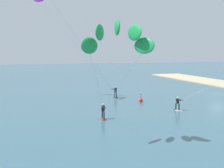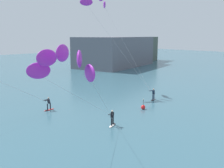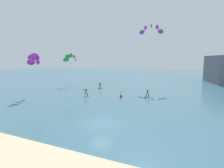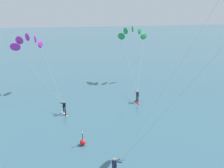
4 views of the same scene
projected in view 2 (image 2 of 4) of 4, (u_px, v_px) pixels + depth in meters
name	position (u px, v px, depth m)	size (l,w,h in m)	color
kitesurfer_nearshore	(98.00, 2.00, 41.18)	(6.02, 12.18, 16.24)	#333338
kitesurfer_mid_water	(66.00, 67.00, 16.89)	(11.20, 7.60, 8.72)	white
marker_buoy	(143.00, 107.00, 33.04)	(0.56, 0.56, 1.38)	red
distant_headland	(121.00, 51.00, 84.22)	(39.25, 23.91, 8.73)	#4C564C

